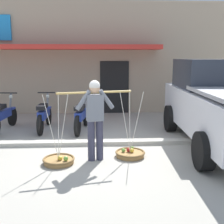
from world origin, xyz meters
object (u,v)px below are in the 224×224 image
Objects in this scene: motorcycle_second_in_row at (44,115)px; motorcycle_third_in_row at (82,116)px; fruit_vendor at (95,115)px; fruit_basket_left_side at (130,153)px; motorcycle_nearest_shop at (3,116)px; parked_truck at (222,104)px; fruit_basket_right_side at (59,160)px.

motorcycle_third_in_row is (1.12, -0.16, 0.00)m from motorcycle_second_in_row.
fruit_vendor reaches higher than fruit_basket_left_side.
fruit_basket_left_side reaches higher than motorcycle_third_in_row.
motorcycle_nearest_shop and motorcycle_third_in_row have the same top height.
fruit_vendor reaches higher than motorcycle_second_in_row.
fruit_basket_left_side reaches higher than motorcycle_nearest_shop.
fruit_vendor reaches higher than motorcycle_nearest_shop.
fruit_vendor is 1.19m from fruit_basket_left_side.
parked_truck is (4.64, -1.63, 0.58)m from motorcycle_second_in_row.
fruit_basket_left_side is 0.30× the size of parked_truck.
fruit_basket_left_side is 0.80× the size of motorcycle_nearest_shop.
motorcycle_nearest_shop is 1.00× the size of motorcycle_second_in_row.
fruit_vendor is at bearing 12.43° from fruit_basket_right_side.
parked_truck is (2.34, 0.77, 0.96)m from fruit_basket_left_side.
motorcycle_second_in_row is (1.19, 0.03, 0.00)m from motorcycle_nearest_shop.
fruit_basket_right_side is 0.80× the size of motorcycle_second_in_row.
motorcycle_second_in_row is 1.13m from motorcycle_third_in_row.
fruit_vendor is 0.93× the size of motorcycle_second_in_row.
fruit_vendor is 1.19m from fruit_basket_right_side.
motorcycle_nearest_shop is 1.19m from motorcycle_second_in_row.
fruit_vendor is 0.36× the size of parked_truck.
fruit_vendor reaches higher than motorcycle_third_in_row.
motorcycle_third_in_row is (-1.18, 2.24, 0.38)m from fruit_basket_left_side.
motorcycle_nearest_shop and motorcycle_second_in_row have the same top height.
motorcycle_nearest_shop is at bearing 137.14° from fruit_vendor.
parked_truck is at bearing -15.39° from motorcycle_nearest_shop.
fruit_basket_right_side is at bearing -73.89° from motorcycle_second_in_row.
fruit_basket_left_side is at bearing -62.22° from motorcycle_third_in_row.
motorcycle_nearest_shop is (-1.98, 2.70, 0.38)m from fruit_basket_right_side.
fruit_basket_left_side is 0.80× the size of motorcycle_third_in_row.
fruit_basket_left_side reaches higher than motorcycle_second_in_row.
fruit_vendor is 1.17× the size of fruit_basket_left_side.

